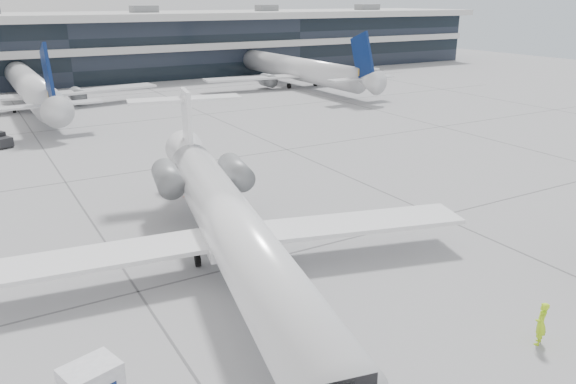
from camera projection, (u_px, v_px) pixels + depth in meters
ground at (310, 248)px, 32.24m from camera, size 220.00×220.00×0.00m
terminal at (59, 51)px, 97.61m from camera, size 170.00×22.00×10.00m
bg_jet_center at (34, 108)px, 73.38m from camera, size 32.00×40.00×9.60m
bg_jet_right at (296, 86)px, 92.38m from camera, size 32.00×40.00×9.60m
regional_jet at (231, 226)px, 28.70m from camera, size 26.24×32.70×7.59m
ramp_worker at (541, 324)px, 23.06m from camera, size 0.83×0.72×1.90m
traffic_cone at (187, 193)px, 40.52m from camera, size 0.47×0.47×0.59m
far_tug at (1, 141)px, 54.08m from camera, size 2.03×2.53×1.40m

